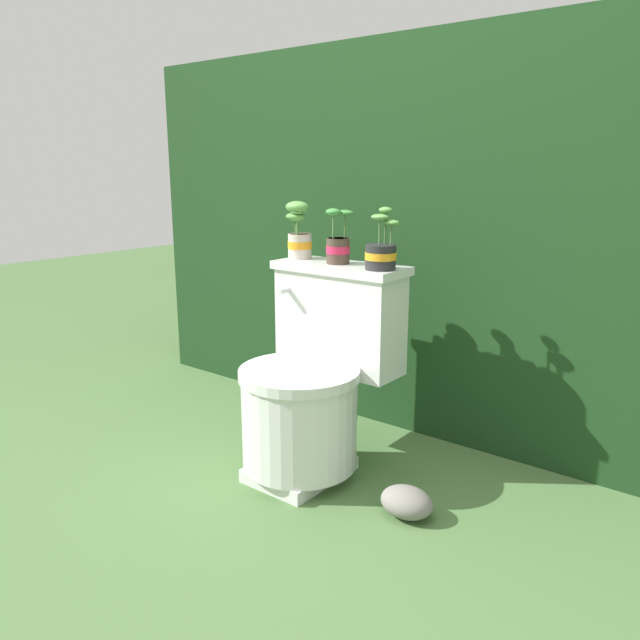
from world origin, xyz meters
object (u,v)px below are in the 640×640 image
object	(u,v)px
potted_plant_midleft	(338,245)
potted_plant_middle	(381,252)
potted_plant_left	(299,234)
toilet	(314,383)
garden_stone	(407,502)

from	to	relation	value
potted_plant_midleft	potted_plant_middle	world-z (taller)	potted_plant_middle
potted_plant_left	potted_plant_midleft	xyz separation A→B (m)	(0.19, -0.01, -0.03)
potted_plant_left	potted_plant_midleft	distance (m)	0.20
toilet	garden_stone	size ratio (longest dim) A/B	4.26
toilet	garden_stone	world-z (taller)	toilet
toilet	potted_plant_middle	world-z (taller)	potted_plant_middle
potted_plant_left	potted_plant_middle	world-z (taller)	potted_plant_left
toilet	potted_plant_middle	xyz separation A→B (m)	(0.19, 0.13, 0.48)
potted_plant_midleft	garden_stone	distance (m)	0.92
toilet	potted_plant_middle	distance (m)	0.53
toilet	potted_plant_left	bearing A→B (deg)	141.66
potted_plant_left	garden_stone	bearing A→B (deg)	-20.28
potted_plant_left	potted_plant_middle	xyz separation A→B (m)	(0.39, -0.02, -0.03)
potted_plant_left	garden_stone	size ratio (longest dim) A/B	1.25
potted_plant_left	toilet	bearing A→B (deg)	-38.34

